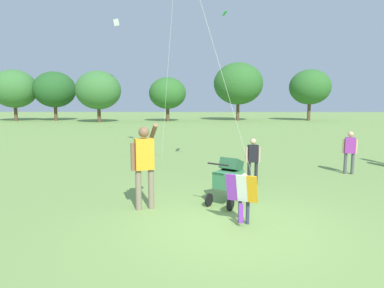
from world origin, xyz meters
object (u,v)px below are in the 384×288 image
Objects in this scene: person_red_shirt at (350,149)px; person_sitting_far at (253,158)px; child_with_butterfly_kite at (244,193)px; person_adult_flyer at (144,160)px; stroller at (229,177)px.

person_red_shirt reaches higher than person_sitting_far.
person_sitting_far is at bearing 77.39° from child_with_butterfly_kite.
person_red_shirt is at bearing 48.08° from child_with_butterfly_kite.
person_adult_flyer reaches higher than child_with_butterfly_kite.
person_adult_flyer reaches higher than stroller.
person_sitting_far reaches higher than stroller.
child_with_butterfly_kite is 0.73× the size of person_red_shirt.
person_adult_flyer is at bearing -149.16° from person_red_shirt.
person_adult_flyer is 1.44× the size of person_sitting_far.
child_with_butterfly_kite is 0.54× the size of person_adult_flyer.
person_adult_flyer is 6.75m from person_red_shirt.
child_with_butterfly_kite is 0.91× the size of stroller.
child_with_butterfly_kite is at bearing -102.61° from person_sitting_far.
stroller is at bearing 96.95° from child_with_butterfly_kite.
stroller is (-0.15, 1.23, 0.02)m from child_with_butterfly_kite.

